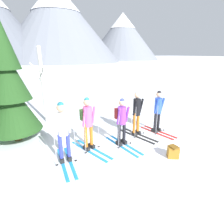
{
  "coord_description": "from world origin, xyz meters",
  "views": [
    {
      "loc": [
        -2.59,
        -4.87,
        3.03
      ],
      "look_at": [
        0.15,
        0.45,
        1.05
      ],
      "focal_mm": 28.41,
      "sensor_mm": 36.0,
      "label": 1
    }
  ],
  "objects_px": {
    "skier_in_black": "(137,112)",
    "pine_tree_near": "(9,87)",
    "skier_in_purple": "(122,120)",
    "skier_in_pink": "(88,121)",
    "skier_in_blue": "(158,110)",
    "backpack_on_snow_front": "(173,152)",
    "skier_in_white": "(63,129)",
    "birch_tree_tall": "(43,85)"
  },
  "relations": [
    {
      "from": "skier_in_purple",
      "to": "pine_tree_near",
      "type": "distance_m",
      "value": 3.92
    },
    {
      "from": "skier_in_purple",
      "to": "birch_tree_tall",
      "type": "distance_m",
      "value": 4.07
    },
    {
      "from": "skier_in_blue",
      "to": "birch_tree_tall",
      "type": "distance_m",
      "value": 5.02
    },
    {
      "from": "skier_in_pink",
      "to": "backpack_on_snow_front",
      "type": "height_order",
      "value": "skier_in_pink"
    },
    {
      "from": "skier_in_black",
      "to": "pine_tree_near",
      "type": "distance_m",
      "value": 4.51
    },
    {
      "from": "skier_in_blue",
      "to": "backpack_on_snow_front",
      "type": "xyz_separation_m",
      "value": [
        -0.8,
        -1.68,
        -0.74
      ]
    },
    {
      "from": "skier_in_black",
      "to": "skier_in_blue",
      "type": "distance_m",
      "value": 0.92
    },
    {
      "from": "skier_in_white",
      "to": "skier_in_black",
      "type": "xyz_separation_m",
      "value": [
        2.86,
        0.5,
        -0.08
      ]
    },
    {
      "from": "birch_tree_tall",
      "to": "backpack_on_snow_front",
      "type": "distance_m",
      "value": 5.93
    },
    {
      "from": "skier_in_white",
      "to": "skier_in_blue",
      "type": "xyz_separation_m",
      "value": [
        3.76,
        0.37,
        -0.1
      ]
    },
    {
      "from": "skier_in_blue",
      "to": "birch_tree_tall",
      "type": "bearing_deg",
      "value": 139.52
    },
    {
      "from": "skier_in_pink",
      "to": "skier_in_purple",
      "type": "distance_m",
      "value": 1.14
    },
    {
      "from": "pine_tree_near",
      "to": "birch_tree_tall",
      "type": "xyz_separation_m",
      "value": [
        1.22,
        1.45,
        -0.26
      ]
    },
    {
      "from": "skier_in_blue",
      "to": "skier_in_purple",
      "type": "bearing_deg",
      "value": -171.77
    },
    {
      "from": "skier_in_black",
      "to": "birch_tree_tall",
      "type": "height_order",
      "value": "birch_tree_tall"
    },
    {
      "from": "skier_in_white",
      "to": "skier_in_black",
      "type": "relative_size",
      "value": 1.04
    },
    {
      "from": "pine_tree_near",
      "to": "birch_tree_tall",
      "type": "relative_size",
      "value": 1.29
    },
    {
      "from": "skier_in_white",
      "to": "birch_tree_tall",
      "type": "relative_size",
      "value": 0.54
    },
    {
      "from": "skier_in_white",
      "to": "skier_in_pink",
      "type": "height_order",
      "value": "skier_in_white"
    },
    {
      "from": "skier_in_purple",
      "to": "skier_in_blue",
      "type": "xyz_separation_m",
      "value": [
        1.8,
        0.26,
        -0.0
      ]
    },
    {
      "from": "skier_in_white",
      "to": "pine_tree_near",
      "type": "relative_size",
      "value": 0.42
    },
    {
      "from": "backpack_on_snow_front",
      "to": "skier_in_pink",
      "type": "bearing_deg",
      "value": 142.12
    },
    {
      "from": "pine_tree_near",
      "to": "skier_in_blue",
      "type": "bearing_deg",
      "value": -19.52
    },
    {
      "from": "skier_in_purple",
      "to": "skier_in_pink",
      "type": "bearing_deg",
      "value": 168.61
    },
    {
      "from": "birch_tree_tall",
      "to": "backpack_on_snow_front",
      "type": "relative_size",
      "value": 8.38
    },
    {
      "from": "skier_in_pink",
      "to": "skier_in_purple",
      "type": "relative_size",
      "value": 1.04
    },
    {
      "from": "skier_in_pink",
      "to": "skier_in_black",
      "type": "distance_m",
      "value": 2.01
    },
    {
      "from": "skier_in_black",
      "to": "backpack_on_snow_front",
      "type": "distance_m",
      "value": 1.98
    },
    {
      "from": "skier_in_white",
      "to": "skier_in_blue",
      "type": "height_order",
      "value": "skier_in_white"
    },
    {
      "from": "skier_in_black",
      "to": "skier_in_blue",
      "type": "relative_size",
      "value": 1.03
    },
    {
      "from": "birch_tree_tall",
      "to": "pine_tree_near",
      "type": "bearing_deg",
      "value": -130.08
    },
    {
      "from": "skier_in_purple",
      "to": "birch_tree_tall",
      "type": "height_order",
      "value": "birch_tree_tall"
    },
    {
      "from": "skier_in_black",
      "to": "backpack_on_snow_front",
      "type": "height_order",
      "value": "skier_in_black"
    },
    {
      "from": "skier_in_blue",
      "to": "backpack_on_snow_front",
      "type": "height_order",
      "value": "skier_in_blue"
    },
    {
      "from": "skier_in_purple",
      "to": "skier_in_black",
      "type": "bearing_deg",
      "value": 24.03
    },
    {
      "from": "skier_in_blue",
      "to": "skier_in_black",
      "type": "bearing_deg",
      "value": 171.35
    },
    {
      "from": "skier_in_pink",
      "to": "skier_in_blue",
      "type": "height_order",
      "value": "skier_in_pink"
    },
    {
      "from": "pine_tree_near",
      "to": "skier_in_black",
      "type": "bearing_deg",
      "value": -21.76
    },
    {
      "from": "skier_in_blue",
      "to": "skier_in_white",
      "type": "bearing_deg",
      "value": -174.43
    },
    {
      "from": "pine_tree_near",
      "to": "skier_in_purple",
      "type": "bearing_deg",
      "value": -32.42
    },
    {
      "from": "pine_tree_near",
      "to": "backpack_on_snow_front",
      "type": "bearing_deg",
      "value": -39.43
    },
    {
      "from": "skier_in_pink",
      "to": "pine_tree_near",
      "type": "xyz_separation_m",
      "value": [
        -2.08,
        1.8,
        0.96
      ]
    }
  ]
}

